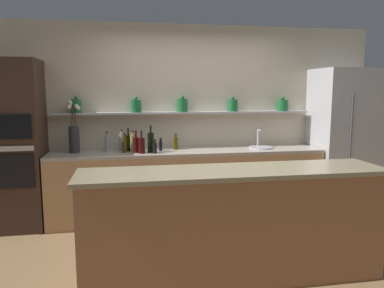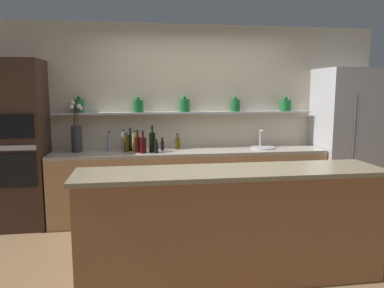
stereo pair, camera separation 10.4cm
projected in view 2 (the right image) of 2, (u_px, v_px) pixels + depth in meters
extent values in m
plane|color=olive|center=(218.00, 255.00, 3.92)|extent=(12.00, 12.00, 0.00)
cube|color=beige|center=(195.00, 120.00, 5.30)|extent=(5.20, 0.10, 2.60)
cube|color=#B7B7BC|center=(187.00, 113.00, 5.13)|extent=(3.50, 0.18, 0.02)
cylinder|color=#19602D|center=(79.00, 106.00, 4.89)|extent=(0.13, 0.13, 0.17)
sphere|color=#19602D|center=(78.00, 98.00, 4.87)|extent=(0.04, 0.04, 0.04)
cylinder|color=#19602D|center=(138.00, 106.00, 5.00)|extent=(0.14, 0.14, 0.16)
sphere|color=#19602D|center=(138.00, 98.00, 4.99)|extent=(0.05, 0.05, 0.05)
cylinder|color=#19602D|center=(185.00, 105.00, 5.10)|extent=(0.14, 0.14, 0.17)
sphere|color=#19602D|center=(185.00, 97.00, 5.08)|extent=(0.05, 0.05, 0.05)
cylinder|color=#19602D|center=(235.00, 105.00, 5.20)|extent=(0.13, 0.13, 0.17)
sphere|color=#19602D|center=(235.00, 98.00, 5.19)|extent=(0.05, 0.05, 0.05)
cylinder|color=#19602D|center=(286.00, 105.00, 5.31)|extent=(0.16, 0.16, 0.15)
sphere|color=#19602D|center=(286.00, 98.00, 5.30)|extent=(0.05, 0.05, 0.05)
cube|color=tan|center=(190.00, 185.00, 5.05)|extent=(3.60, 0.62, 0.88)
cube|color=#ADA393|center=(190.00, 152.00, 4.98)|extent=(3.60, 0.62, 0.04)
cube|color=#99603D|center=(231.00, 227.00, 3.37)|extent=(2.68, 0.55, 0.98)
cube|color=gray|center=(232.00, 172.00, 3.29)|extent=(2.74, 0.61, 0.04)
cube|color=#B7B7BC|center=(349.00, 141.00, 5.27)|extent=(0.90, 0.70, 2.01)
cylinder|color=#4C4C51|center=(354.00, 137.00, 4.87)|extent=(0.02, 0.02, 1.10)
cube|color=#3D281E|center=(19.00, 145.00, 4.64)|extent=(0.65, 0.62, 2.08)
cube|color=black|center=(12.00, 171.00, 4.37)|extent=(0.55, 0.02, 0.40)
cube|color=black|center=(9.00, 126.00, 4.29)|extent=(0.55, 0.02, 0.28)
cube|color=#B7B7BC|center=(10.00, 148.00, 4.33)|extent=(0.58, 0.02, 0.06)
cylinder|color=#2D2D33|center=(77.00, 139.00, 4.81)|extent=(0.13, 0.13, 0.34)
cylinder|color=#4C3319|center=(76.00, 116.00, 4.77)|extent=(0.04, 0.07, 0.25)
sphere|color=silver|center=(79.00, 106.00, 4.74)|extent=(0.06, 0.06, 0.06)
cylinder|color=#4C3319|center=(75.00, 117.00, 4.77)|extent=(0.03, 0.07, 0.24)
sphere|color=silver|center=(71.00, 107.00, 4.73)|extent=(0.06, 0.06, 0.06)
cylinder|color=#4C3319|center=(75.00, 115.00, 4.79)|extent=(0.02, 0.02, 0.29)
sphere|color=silver|center=(73.00, 103.00, 4.80)|extent=(0.06, 0.06, 0.06)
cylinder|color=#4C3319|center=(78.00, 117.00, 4.78)|extent=(0.01, 0.04, 0.23)
sphere|color=silver|center=(81.00, 108.00, 4.77)|extent=(0.05, 0.05, 0.05)
cylinder|color=#4C3319|center=(74.00, 114.00, 4.78)|extent=(0.04, 0.03, 0.31)
sphere|color=silver|center=(72.00, 102.00, 4.78)|extent=(0.04, 0.04, 0.04)
cylinder|color=#B7B7BC|center=(263.00, 148.00, 5.13)|extent=(0.33, 0.33, 0.02)
cylinder|color=#B7B7BC|center=(260.00, 138.00, 5.23)|extent=(0.02, 0.02, 0.22)
cylinder|color=#B7B7BC|center=(262.00, 131.00, 5.16)|extent=(0.02, 0.12, 0.02)
cylinder|color=gray|center=(109.00, 144.00, 4.89)|extent=(0.06, 0.06, 0.20)
cylinder|color=gray|center=(109.00, 134.00, 4.87)|extent=(0.03, 0.03, 0.04)
cylinder|color=black|center=(109.00, 132.00, 4.87)|extent=(0.03, 0.03, 0.01)
cylinder|color=#47380A|center=(177.00, 144.00, 5.05)|extent=(0.07, 0.07, 0.15)
cylinder|color=#47380A|center=(177.00, 136.00, 5.03)|extent=(0.03, 0.03, 0.05)
cylinder|color=black|center=(177.00, 134.00, 5.03)|extent=(0.03, 0.03, 0.01)
cylinder|color=#380C0C|center=(143.00, 146.00, 4.73)|extent=(0.08, 0.08, 0.20)
cylinder|color=#380C0C|center=(143.00, 135.00, 4.71)|extent=(0.02, 0.02, 0.08)
cylinder|color=black|center=(143.00, 131.00, 4.71)|extent=(0.03, 0.03, 0.01)
cylinder|color=black|center=(130.00, 143.00, 4.93)|extent=(0.08, 0.08, 0.21)
cylinder|color=black|center=(130.00, 132.00, 4.91)|extent=(0.02, 0.02, 0.08)
cylinder|color=black|center=(130.00, 128.00, 4.90)|extent=(0.03, 0.03, 0.01)
cylinder|color=#380C0C|center=(138.00, 145.00, 4.79)|extent=(0.07, 0.07, 0.20)
cylinder|color=#380C0C|center=(137.00, 134.00, 4.77)|extent=(0.02, 0.02, 0.08)
cylinder|color=black|center=(137.00, 131.00, 4.77)|extent=(0.03, 0.03, 0.01)
cylinder|color=gray|center=(124.00, 142.00, 4.96)|extent=(0.07, 0.07, 0.22)
cylinder|color=gray|center=(124.00, 132.00, 4.94)|extent=(0.03, 0.03, 0.04)
cylinder|color=black|center=(124.00, 130.00, 4.94)|extent=(0.03, 0.03, 0.01)
cylinder|color=tan|center=(134.00, 143.00, 4.87)|extent=(0.06, 0.06, 0.22)
cylinder|color=tan|center=(134.00, 133.00, 4.86)|extent=(0.03, 0.03, 0.04)
cylinder|color=black|center=(134.00, 131.00, 4.85)|extent=(0.03, 0.03, 0.01)
cylinder|color=black|center=(152.00, 142.00, 4.82)|extent=(0.08, 0.08, 0.25)
cylinder|color=black|center=(152.00, 130.00, 4.79)|extent=(0.02, 0.02, 0.08)
cylinder|color=black|center=(152.00, 126.00, 4.78)|extent=(0.03, 0.03, 0.01)
cylinder|color=black|center=(156.00, 148.00, 4.73)|extent=(0.05, 0.05, 0.13)
cylinder|color=black|center=(156.00, 142.00, 4.72)|extent=(0.03, 0.03, 0.04)
cylinder|color=black|center=(156.00, 140.00, 4.72)|extent=(0.03, 0.03, 0.01)
cylinder|color=black|center=(162.00, 146.00, 4.95)|extent=(0.05, 0.05, 0.12)
cylinder|color=black|center=(162.00, 140.00, 4.94)|extent=(0.03, 0.03, 0.04)
cylinder|color=black|center=(162.00, 138.00, 4.93)|extent=(0.03, 0.03, 0.01)
cylinder|color=#47380A|center=(126.00, 145.00, 4.81)|extent=(0.06, 0.06, 0.19)
cylinder|color=#47380A|center=(126.00, 136.00, 4.80)|extent=(0.03, 0.03, 0.05)
cylinder|color=black|center=(126.00, 133.00, 4.79)|extent=(0.03, 0.03, 0.01)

